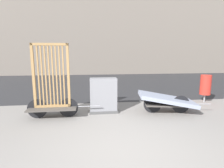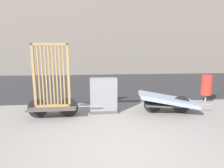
{
  "view_description": "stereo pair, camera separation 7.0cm",
  "coord_description": "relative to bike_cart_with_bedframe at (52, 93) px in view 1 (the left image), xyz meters",
  "views": [
    {
      "loc": [
        -0.61,
        -3.04,
        1.86
      ],
      "look_at": [
        0.0,
        2.09,
        0.98
      ],
      "focal_mm": 28.0,
      "sensor_mm": 36.0,
      "label": 1
    },
    {
      "loc": [
        -0.54,
        -3.05,
        1.86
      ],
      "look_at": [
        0.0,
        2.09,
        0.98
      ],
      "focal_mm": 28.0,
      "sensor_mm": 36.0,
      "label": 2
    }
  ],
  "objects": [
    {
      "name": "bike_cart_with_bedframe",
      "position": [
        0.0,
        0.0,
        0.0
      ],
      "size": [
        2.12,
        0.68,
        2.17
      ],
      "rotation": [
        0.0,
        0.0,
        0.01
      ],
      "color": "#4C4742",
      "rests_on": "ground_plane"
    },
    {
      "name": "ground_plane",
      "position": [
        1.75,
        -2.09,
        -0.74
      ],
      "size": [
        60.0,
        60.0,
        0.0
      ],
      "primitive_type": "plane",
      "color": "gray"
    },
    {
      "name": "road_strip",
      "position": [
        1.75,
        6.21,
        -0.74
      ],
      "size": [
        56.0,
        9.58,
        0.01
      ],
      "color": "#2D2D30",
      "rests_on": "ground_plane"
    },
    {
      "name": "bike_cart_with_mattress",
      "position": [
        3.51,
        -0.0,
        -0.33
      ],
      "size": [
        2.3,
        1.15,
        0.66
      ],
      "rotation": [
        0.0,
        0.0,
        -0.15
      ],
      "color": "#4C4742",
      "rests_on": "ground_plane"
    },
    {
      "name": "utility_cabinet",
      "position": [
        1.51,
        0.32,
        -0.23
      ],
      "size": [
        0.91,
        0.44,
        1.11
      ],
      "color": "#4C4C4C",
      "rests_on": "ground_plane"
    },
    {
      "name": "trash_bin",
      "position": [
        5.54,
        1.07,
        -0.06
      ],
      "size": [
        0.4,
        0.4,
        1.07
      ],
      "color": "gray",
      "rests_on": "ground_plane"
    },
    {
      "name": "building_facade",
      "position": [
        1.75,
        13.0,
        4.96
      ],
      "size": [
        48.0,
        4.0,
        11.4
      ],
      "color": "slate",
      "rests_on": "ground_plane"
    }
  ]
}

